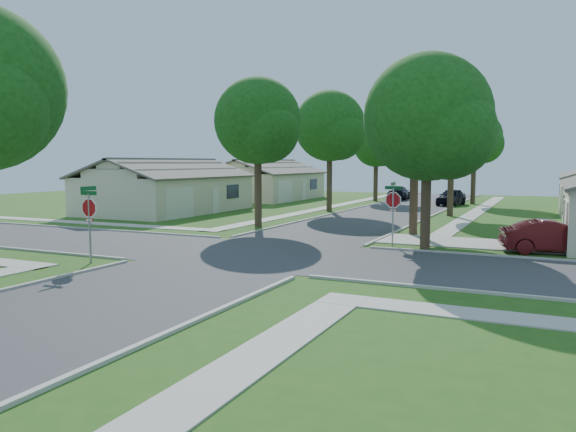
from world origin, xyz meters
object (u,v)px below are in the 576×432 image
(tree_e_near, at_px, (416,129))
(car_curb_west, at_px, (399,193))
(tree_e_mid, at_px, (453,129))
(tree_w_mid, at_px, (330,129))
(house_nw_near, at_px, (168,193))
(tree_ne_corner, at_px, (429,123))
(house_nw_far, at_px, (267,185))
(stop_sign_sw, at_px, (89,211))
(car_curb_east, at_px, (451,197))
(tree_e_far, at_px, (475,140))
(tree_w_far, at_px, (377,146))
(tree_w_near, at_px, (259,125))
(car_driveway, at_px, (554,237))
(stop_sign_ne, at_px, (393,203))

(tree_e_near, height_order, car_curb_west, tree_e_near)
(tree_e_mid, xyz_separation_m, tree_w_mid, (-9.40, 0.00, 0.24))
(house_nw_near, xyz_separation_m, car_curb_west, (12.79, 22.58, -0.82))
(tree_ne_corner, bearing_deg, tree_e_near, 108.53)
(tree_ne_corner, height_order, house_nw_near, tree_ne_corner)
(tree_e_near, xyz_separation_m, tree_e_mid, (0.01, 12.00, 0.61))
(house_nw_far, bearing_deg, stop_sign_sw, -72.90)
(stop_sign_sw, xyz_separation_m, car_curb_west, (1.50, 42.28, -1.33))
(tree_e_near, bearing_deg, car_curb_east, 94.17)
(tree_e_mid, distance_m, tree_ne_corner, 16.89)
(tree_ne_corner, xyz_separation_m, house_nw_far, (-22.35, 27.79, -4.08))
(tree_e_far, height_order, tree_w_far, tree_e_far)
(tree_e_mid, relative_size, tree_ne_corner, 1.06)
(house_nw_far, height_order, car_curb_east, house_nw_far)
(tree_w_near, xyz_separation_m, tree_w_mid, (0.00, 12.00, 0.37))
(tree_e_far, distance_m, car_curb_east, 5.98)
(car_driveway, xyz_separation_m, car_curb_east, (-8.39, 26.08, 0.06))
(tree_e_near, distance_m, tree_w_far, 26.71)
(tree_w_mid, bearing_deg, car_curb_east, 53.76)
(car_driveway, height_order, car_curb_east, car_curb_east)
(tree_e_mid, height_order, tree_w_near, tree_e_mid)
(tree_w_mid, distance_m, car_curb_west, 17.61)
(tree_w_near, height_order, car_curb_west, tree_w_near)
(tree_e_mid, xyz_separation_m, car_driveway, (6.74, -15.51, -5.54))
(tree_w_near, xyz_separation_m, tree_ne_corner, (11.00, -4.80, -0.52))
(tree_ne_corner, xyz_separation_m, house_nw_near, (-22.35, 10.79, -4.08))
(stop_sign_sw, distance_m, tree_w_far, 38.86)
(tree_w_near, height_order, tree_w_far, tree_w_near)
(tree_e_mid, distance_m, house_nw_near, 22.12)
(tree_w_near, height_order, tree_w_mid, tree_w_mid)
(stop_sign_sw, xyz_separation_m, tree_ne_corner, (11.06, 8.91, 3.56))
(stop_sign_ne, relative_size, tree_ne_corner, 0.34)
(tree_e_mid, xyz_separation_m, house_nw_near, (-20.75, -6.01, -4.74))
(tree_e_far, bearing_deg, house_nw_far, -174.47)
(stop_sign_sw, distance_m, house_nw_near, 22.71)
(tree_w_near, height_order, tree_ne_corner, tree_w_near)
(tree_w_far, bearing_deg, car_driveway, -60.46)
(tree_ne_corner, relative_size, car_curb_east, 1.92)
(car_driveway, relative_size, car_curb_west, 0.90)
(tree_w_near, relative_size, tree_w_far, 1.12)
(tree_w_far, bearing_deg, tree_e_mid, -54.10)
(tree_e_near, bearing_deg, tree_e_far, 90.00)
(tree_e_mid, bearing_deg, tree_e_far, 90.02)
(tree_ne_corner, height_order, car_driveway, tree_ne_corner)
(tree_e_far, xyz_separation_m, house_nw_near, (-20.75, -19.01, -4.46))
(stop_sign_ne, bearing_deg, tree_w_near, 155.26)
(tree_w_near, bearing_deg, stop_sign_ne, -24.74)
(tree_e_near, bearing_deg, tree_e_mid, 89.97)
(stop_sign_ne, height_order, car_driveway, stop_sign_ne)
(stop_sign_sw, distance_m, stop_sign_ne, 13.29)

